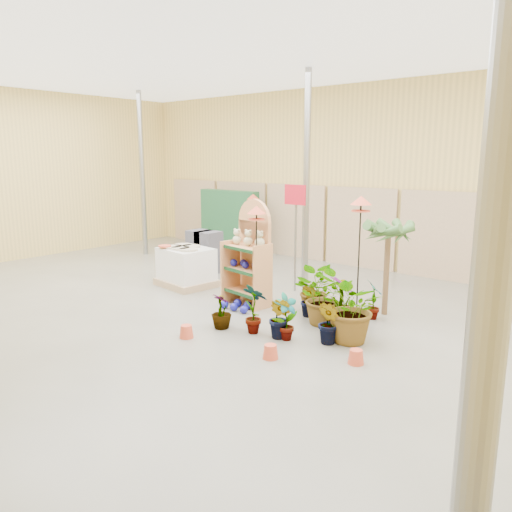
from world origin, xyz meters
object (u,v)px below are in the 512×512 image
at_px(display_shelf, 251,257).
at_px(potted_plant_2, 320,297).
at_px(bird_table_front, 256,214).
at_px(pallet_stack, 186,267).

height_order(display_shelf, potted_plant_2, display_shelf).
relative_size(bird_table_front, potted_plant_2, 2.03).
bearing_deg(bird_table_front, pallet_stack, 170.69).
bearing_deg(pallet_stack, potted_plant_2, 2.21).
bearing_deg(bird_table_front, potted_plant_2, 3.10).
bearing_deg(pallet_stack, bird_table_front, -2.26).
height_order(bird_table_front, potted_plant_2, bird_table_front).
height_order(display_shelf, pallet_stack, display_shelf).
xyz_separation_m(pallet_stack, potted_plant_2, (3.59, -0.30, 0.05)).
bearing_deg(potted_plant_2, display_shelf, 173.30).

